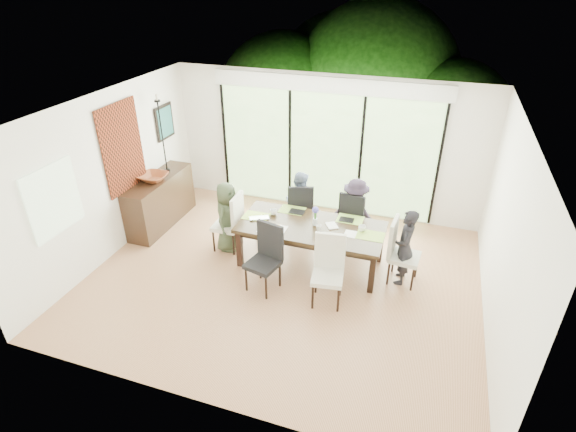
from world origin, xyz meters
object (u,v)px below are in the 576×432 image
(chair_far_right, at_px, (355,217))
(person_right_end, at_px, (405,247))
(chair_left_end, at_px, (227,221))
(chair_far_left, at_px, (300,208))
(person_far_right, at_px, (355,213))
(sideboard, at_px, (161,201))
(cup_c, at_px, (362,228))
(cup_a, at_px, (273,212))
(table_top, at_px, (311,227))
(chair_near_right, at_px, (328,272))
(cup_b, at_px, (319,228))
(vase, at_px, (315,222))
(chair_right_end, at_px, (405,253))
(chair_near_left, at_px, (263,260))
(bowl, at_px, (153,177))
(person_left_end, at_px, (227,217))
(person_far_left, at_px, (300,204))
(laptop, at_px, (259,220))

(chair_far_right, bearing_deg, person_right_end, 146.06)
(chair_left_end, distance_m, chair_far_left, 1.35)
(person_far_right, bearing_deg, chair_far_left, 12.46)
(person_right_end, distance_m, sideboard, 4.56)
(cup_c, bearing_deg, cup_a, 178.09)
(table_top, xyz_separation_m, chair_near_right, (0.50, -0.87, -0.16))
(person_right_end, height_order, cup_b, person_right_end)
(person_right_end, bearing_deg, sideboard, -95.23)
(chair_far_right, bearing_deg, vase, 66.48)
(person_far_right, bearing_deg, chair_right_end, 152.46)
(person_right_end, bearing_deg, chair_left_end, -90.38)
(chair_near_left, xyz_separation_m, bowl, (-2.56, 1.15, 0.48))
(table_top, distance_m, chair_far_left, 0.98)
(chair_far_right, relative_size, vase, 9.17)
(chair_far_right, distance_m, cup_c, 0.83)
(chair_far_left, xyz_separation_m, cup_a, (-0.25, -0.70, 0.24))
(chair_right_end, height_order, person_far_right, person_far_right)
(person_left_end, height_order, person_right_end, same)
(table_top, height_order, cup_b, cup_b)
(chair_near_right, bearing_deg, cup_c, 64.81)
(person_left_end, relative_size, cup_a, 10.40)
(sideboard, bearing_deg, person_far_left, 9.69)
(chair_far_left, height_order, person_right_end, person_right_end)
(chair_far_left, relative_size, chair_far_right, 1.00)
(chair_far_right, bearing_deg, person_far_left, 9.64)
(person_right_end, xyz_separation_m, laptop, (-2.33, -0.10, 0.11))
(chair_left_end, relative_size, cup_a, 8.87)
(chair_far_right, bearing_deg, cup_a, 37.74)
(chair_right_end, height_order, chair_near_left, same)
(vase, distance_m, cup_a, 0.76)
(person_right_end, bearing_deg, chair_far_right, -132.81)
(laptop, bearing_deg, sideboard, 141.19)
(chair_right_end, height_order, chair_far_left, same)
(sideboard, bearing_deg, cup_a, -5.69)
(sideboard, bearing_deg, person_left_end, -13.71)
(table_top, relative_size, chair_left_end, 2.18)
(bowl, bearing_deg, vase, -4.32)
(table_top, bearing_deg, chair_far_left, 117.90)
(chair_right_end, xyz_separation_m, cup_b, (-1.35, -0.10, 0.24))
(chair_near_left, bearing_deg, sideboard, 167.89)
(sideboard, bearing_deg, table_top, -7.18)
(person_right_end, distance_m, vase, 1.44)
(chair_near_left, bearing_deg, laptop, 128.47)
(person_far_right, distance_m, vase, 0.94)
(person_far_right, distance_m, cup_b, 1.02)
(chair_left_end, relative_size, person_far_right, 0.85)
(chair_near_right, relative_size, cup_a, 8.87)
(person_right_end, height_order, sideboard, person_right_end)
(chair_left_end, xyz_separation_m, cup_a, (0.80, 0.15, 0.24))
(chair_near_right, height_order, laptop, chair_near_right)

